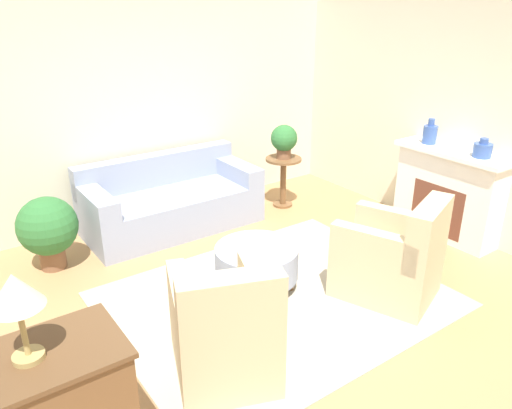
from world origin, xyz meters
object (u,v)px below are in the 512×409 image
(armchair_left, at_px, (224,331))
(potted_plant_floor, at_px, (48,228))
(couch, at_px, (171,202))
(table_lamp, at_px, (16,295))
(ottoman_table, at_px, (257,262))
(side_table, at_px, (283,174))
(armchair_right, at_px, (393,260))
(vase_mantel_near, at_px, (430,134))
(vase_mantel_far, at_px, (483,150))
(potted_plant_on_side_table, at_px, (284,140))

(armchair_left, height_order, potted_plant_floor, armchair_left)
(couch, distance_m, table_lamp, 3.73)
(ottoman_table, height_order, side_table, side_table)
(armchair_right, bearing_deg, armchair_left, 180.00)
(armchair_left, bearing_deg, couch, 71.67)
(potted_plant_floor, bearing_deg, table_lamp, -104.69)
(armchair_left, xyz_separation_m, table_lamp, (-1.31, -0.24, 0.92))
(armchair_right, relative_size, side_table, 1.59)
(vase_mantel_near, height_order, table_lamp, table_lamp)
(side_table, xyz_separation_m, potted_plant_floor, (-3.02, 0.06, 0.01))
(vase_mantel_far, bearing_deg, armchair_left, -176.83)
(vase_mantel_near, distance_m, vase_mantel_far, 0.67)
(armchair_right, height_order, potted_plant_on_side_table, potted_plant_on_side_table)
(armchair_right, distance_m, table_lamp, 3.30)
(couch, distance_m, armchair_right, 2.80)
(side_table, distance_m, vase_mantel_near, 1.92)
(armchair_left, bearing_deg, potted_plant_on_side_table, 44.32)
(armchair_right, bearing_deg, couch, 110.50)
(vase_mantel_near, relative_size, potted_plant_on_side_table, 0.66)
(ottoman_table, distance_m, potted_plant_on_side_table, 2.23)
(armchair_left, xyz_separation_m, potted_plant_floor, (-0.62, 2.41, 0.07))
(ottoman_table, xyz_separation_m, side_table, (1.51, 1.50, 0.17))
(couch, bearing_deg, armchair_right, -69.50)
(ottoman_table, bearing_deg, table_lamp, -153.72)
(potted_plant_floor, bearing_deg, ottoman_table, -45.98)
(potted_plant_on_side_table, distance_m, potted_plant_floor, 3.06)
(ottoman_table, height_order, potted_plant_on_side_table, potted_plant_on_side_table)
(armchair_left, xyz_separation_m, armchair_right, (1.85, 0.00, 0.00))
(vase_mantel_near, distance_m, potted_plant_floor, 4.35)
(vase_mantel_far, bearing_deg, ottoman_table, 165.14)
(armchair_left, bearing_deg, vase_mantel_near, 14.25)
(vase_mantel_near, bearing_deg, table_lamp, -166.80)
(ottoman_table, relative_size, potted_plant_floor, 1.03)
(ottoman_table, distance_m, potted_plant_floor, 2.18)
(couch, height_order, potted_plant_floor, couch)
(ottoman_table, xyz_separation_m, vase_mantel_far, (2.49, -0.66, 0.86))
(armchair_right, relative_size, ottoman_table, 1.33)
(ottoman_table, bearing_deg, potted_plant_on_side_table, 44.84)
(vase_mantel_near, bearing_deg, ottoman_table, -179.73)
(vase_mantel_far, xyz_separation_m, table_lamp, (-4.69, -0.43, 0.17))
(armchair_right, distance_m, side_table, 2.42)
(vase_mantel_near, relative_size, table_lamp, 0.59)
(table_lamp, bearing_deg, potted_plant_on_side_table, 34.89)
(armchair_right, xyz_separation_m, side_table, (0.56, 2.35, 0.07))
(couch, xyz_separation_m, side_table, (1.54, -0.27, 0.13))
(couch, distance_m, vase_mantel_near, 3.19)
(armchair_left, distance_m, vase_mantel_near, 3.58)
(armchair_right, relative_size, vase_mantel_near, 3.65)
(ottoman_table, xyz_separation_m, potted_plant_floor, (-1.51, 1.56, 0.18))
(potted_plant_on_side_table, height_order, potted_plant_floor, potted_plant_on_side_table)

